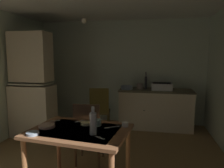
% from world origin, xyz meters
% --- Properties ---
extents(ground_plane, '(4.94, 4.94, 0.00)m').
position_xyz_m(ground_plane, '(0.00, 0.00, 0.00)').
color(ground_plane, olive).
extents(wall_back, '(4.04, 0.10, 2.44)m').
position_xyz_m(wall_back, '(0.00, 1.87, 1.22)').
color(wall_back, silver).
rests_on(wall_back, ground).
extents(hutch_cabinet, '(0.81, 0.47, 2.05)m').
position_xyz_m(hutch_cabinet, '(-1.55, 0.53, 0.96)').
color(hutch_cabinet, beige).
rests_on(hutch_cabinet, ground).
extents(counter_cabinet, '(1.60, 0.64, 0.86)m').
position_xyz_m(counter_cabinet, '(0.85, 1.50, 0.43)').
color(counter_cabinet, beige).
rests_on(counter_cabinet, ground).
extents(sink_basin, '(0.44, 0.34, 0.15)m').
position_xyz_m(sink_basin, '(0.98, 1.50, 0.94)').
color(sink_basin, silver).
rests_on(sink_basin, counter_cabinet).
extents(hand_pump, '(0.05, 0.27, 0.39)m').
position_xyz_m(hand_pump, '(0.63, 1.54, 1.03)').
color(hand_pump, '#232328').
rests_on(hand_pump, counter_cabinet).
extents(mixing_bowl_counter, '(0.26, 0.26, 0.08)m').
position_xyz_m(mixing_bowl_counter, '(0.22, 1.45, 0.90)').
color(mixing_bowl_counter, '#9EB2C6').
rests_on(mixing_bowl_counter, counter_cabinet).
extents(stoneware_crock, '(0.13, 0.13, 0.13)m').
position_xyz_m(stoneware_crock, '(0.50, 1.55, 0.92)').
color(stoneware_crock, beige).
rests_on(stoneware_crock, counter_cabinet).
extents(dining_table, '(1.19, 0.92, 0.76)m').
position_xyz_m(dining_table, '(-0.03, -0.98, 0.66)').
color(dining_table, brown).
rests_on(dining_table, ground).
extents(chair_far_side, '(0.43, 0.43, 0.93)m').
position_xyz_m(chair_far_side, '(-0.12, -0.35, 0.50)').
color(chair_far_side, '#4F351F').
rests_on(chair_far_side, ground).
extents(chair_by_counter, '(0.45, 0.45, 0.98)m').
position_xyz_m(chair_by_counter, '(-0.26, 0.84, 0.52)').
color(chair_by_counter, '#4A3B18').
rests_on(chair_by_counter, ground).
extents(serving_bowl_wide, '(0.13, 0.13, 0.03)m').
position_xyz_m(serving_bowl_wide, '(-0.01, -0.80, 0.77)').
color(serving_bowl_wide, beige).
rests_on(serving_bowl_wide, dining_table).
extents(soup_bowl_small, '(0.19, 0.19, 0.03)m').
position_xyz_m(soup_bowl_small, '(-0.43, -0.98, 0.77)').
color(soup_bowl_small, tan).
rests_on(soup_bowl_small, dining_table).
extents(sauce_dish, '(0.14, 0.14, 0.03)m').
position_xyz_m(sauce_dish, '(-0.47, -1.23, 0.77)').
color(sauce_dish, '#9EB2C6').
rests_on(sauce_dish, dining_table).
extents(mug_tall, '(0.08, 0.08, 0.06)m').
position_xyz_m(mug_tall, '(0.47, -0.77, 0.78)').
color(mug_tall, white).
rests_on(mug_tall, dining_table).
extents(teacup_cream, '(0.09, 0.09, 0.08)m').
position_xyz_m(teacup_cream, '(0.14, -0.80, 0.80)').
color(teacup_cream, '#ADD1C1').
rests_on(teacup_cream, dining_table).
extents(glass_bottle, '(0.08, 0.08, 0.30)m').
position_xyz_m(glass_bottle, '(0.16, -1.08, 0.88)').
color(glass_bottle, '#B7BCC1').
rests_on(glass_bottle, dining_table).
extents(table_knife, '(0.17, 0.13, 0.00)m').
position_xyz_m(table_knife, '(0.32, -0.83, 0.76)').
color(table_knife, silver).
rests_on(table_knife, dining_table).
extents(teaspoon_near_bowl, '(0.12, 0.07, 0.00)m').
position_xyz_m(teaspoon_near_bowl, '(-0.45, -0.73, 0.76)').
color(teaspoon_near_bowl, beige).
rests_on(teaspoon_near_bowl, dining_table).
extents(teaspoon_by_cup, '(0.10, 0.11, 0.00)m').
position_xyz_m(teaspoon_by_cup, '(-0.14, -0.69, 0.76)').
color(teaspoon_by_cup, beige).
rests_on(teaspoon_by_cup, dining_table).
extents(serving_spoon, '(0.12, 0.08, 0.00)m').
position_xyz_m(serving_spoon, '(0.26, -1.17, 0.76)').
color(serving_spoon, beige).
rests_on(serving_spoon, dining_table).
extents(pendant_bulb, '(0.08, 0.08, 0.08)m').
position_xyz_m(pendant_bulb, '(-0.25, -0.09, 2.12)').
color(pendant_bulb, '#F9EFCC').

